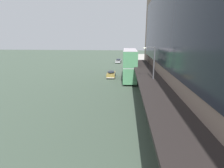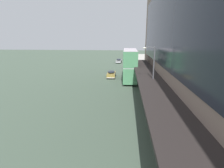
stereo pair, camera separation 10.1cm
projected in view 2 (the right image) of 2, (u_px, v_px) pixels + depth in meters
transit_bus_kerbside_front at (130, 64)px, 34.87m from camera, size 2.86×9.19×6.31m
sedan_lead_mid at (119, 61)px, 61.38m from camera, size 2.10×4.98×1.47m
sedan_trailing_mid at (111, 74)px, 38.70m from camera, size 1.96×4.66×1.55m
street_lamp at (152, 72)px, 21.44m from camera, size 1.50×0.28×7.37m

